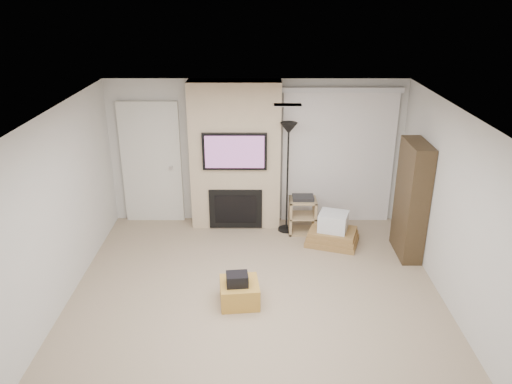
{
  "coord_description": "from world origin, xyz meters",
  "views": [
    {
      "loc": [
        0.02,
        -5.4,
        3.86
      ],
      "look_at": [
        0.0,
        1.2,
        1.15
      ],
      "focal_mm": 35.0,
      "sensor_mm": 36.0,
      "label": 1
    }
  ],
  "objects_px": {
    "av_stand": "(302,213)",
    "box_stack": "(333,232)",
    "floor_lamp": "(288,147)",
    "bookshelf": "(411,200)",
    "ottoman": "(239,293)"
  },
  "relations": [
    {
      "from": "floor_lamp",
      "to": "box_stack",
      "type": "distance_m",
      "value": 1.55
    },
    {
      "from": "av_stand",
      "to": "box_stack",
      "type": "bearing_deg",
      "value": -42.04
    },
    {
      "from": "av_stand",
      "to": "bookshelf",
      "type": "relative_size",
      "value": 0.37
    },
    {
      "from": "ottoman",
      "to": "bookshelf",
      "type": "distance_m",
      "value": 2.98
    },
    {
      "from": "floor_lamp",
      "to": "box_stack",
      "type": "height_order",
      "value": "floor_lamp"
    },
    {
      "from": "av_stand",
      "to": "ottoman",
      "type": "bearing_deg",
      "value": -115.67
    },
    {
      "from": "floor_lamp",
      "to": "bookshelf",
      "type": "relative_size",
      "value": 1.05
    },
    {
      "from": "ottoman",
      "to": "floor_lamp",
      "type": "relative_size",
      "value": 0.27
    },
    {
      "from": "ottoman",
      "to": "floor_lamp",
      "type": "bearing_deg",
      "value": 71.1
    },
    {
      "from": "av_stand",
      "to": "bookshelf",
      "type": "xyz_separation_m",
      "value": [
        1.56,
        -0.73,
        0.55
      ]
    },
    {
      "from": "av_stand",
      "to": "box_stack",
      "type": "relative_size",
      "value": 0.7
    },
    {
      "from": "box_stack",
      "to": "floor_lamp",
      "type": "bearing_deg",
      "value": 146.45
    },
    {
      "from": "av_stand",
      "to": "bookshelf",
      "type": "bearing_deg",
      "value": -24.96
    },
    {
      "from": "box_stack",
      "to": "bookshelf",
      "type": "xyz_separation_m",
      "value": [
        1.1,
        -0.31,
        0.7
      ]
    },
    {
      "from": "floor_lamp",
      "to": "av_stand",
      "type": "bearing_deg",
      "value": -13.94
    }
  ]
}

